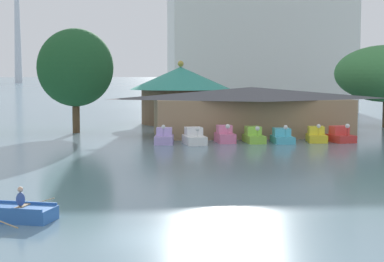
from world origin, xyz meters
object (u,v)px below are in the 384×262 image
Objects in this scene: rowboat_with_rower at (16,213)px; pedal_boat_cyan at (282,137)px; boathouse at (251,110)px; pedal_boat_lavender at (164,137)px; pedal_boat_pink at (225,136)px; pedal_boat_lime at (254,136)px; shoreline_tree_mid at (75,68)px; pedal_boat_white at (194,137)px; pedal_boat_yellow at (316,136)px; pedal_boat_red at (341,136)px; green_roof_pavilion at (181,92)px; background_building_block at (258,40)px.

rowboat_with_rower is 1.23× the size of pedal_boat_cyan.
pedal_boat_lavender is at bearing -143.79° from boathouse.
pedal_boat_lime is at bearing 79.55° from pedal_boat_pink.
pedal_boat_cyan is 0.29× the size of shoreline_tree_mid.
shoreline_tree_mid reaches higher than pedal_boat_white.
pedal_boat_cyan is 6.87m from boathouse.
pedal_boat_yellow is 2.03m from pedal_boat_red.
green_roof_pavilion is at bearing 177.93° from pedal_boat_lavender.
pedal_boat_cyan is at bearing -72.62° from green_roof_pavilion.
rowboat_with_rower is 1.39× the size of pedal_boat_yellow.
rowboat_with_rower is 32.34m from pedal_boat_cyan.
pedal_boat_cyan is 5.02m from pedal_boat_red.
boathouse is (15.94, 33.74, 2.05)m from rowboat_with_rower.
shoreline_tree_mid reaches higher than pedal_boat_lime.
pedal_boat_lavender reaches higher than rowboat_with_rower.
pedal_boat_yellow is at bearing -110.73° from pedal_boat_red.
background_building_block reaches higher than rowboat_with_rower.
pedal_boat_yellow is at bearing -107.94° from rowboat_with_rower.
pedal_boat_cyan is at bearing 86.68° from pedal_boat_white.
pedal_boat_red is at bearing -45.05° from boathouse.
pedal_boat_red is at bearing 90.06° from pedal_boat_yellow.
pedal_boat_cyan is at bearing -77.97° from pedal_boat_yellow.
shoreline_tree_mid is at bearing -125.22° from background_building_block.
pedal_boat_lime is 48.46m from background_building_block.
pedal_boat_pink is at bearing -107.60° from pedal_boat_red.
pedal_boat_lime is 5.35m from pedal_boat_yellow.
background_building_block is (24.76, 74.03, 10.55)m from rowboat_with_rower.
green_roof_pavilion is (10.66, 48.71, 3.39)m from rowboat_with_rower.
rowboat_with_rower is at bearing -25.76° from pedal_boat_white.
boathouse is at bearing -137.30° from pedal_boat_yellow.
background_building_block is (12.15, 46.06, 10.27)m from pedal_boat_pink.
pedal_boat_white is 0.31× the size of shoreline_tree_mid.
pedal_boat_red reaches higher than pedal_boat_yellow.
pedal_boat_red reaches higher than pedal_boat_white.
pedal_boat_pink is 21.06m from green_roof_pavilion.
green_roof_pavilion is at bearing 43.10° from shoreline_tree_mid.
pedal_boat_cyan is 21.76m from shoreline_tree_mid.
pedal_boat_cyan is 1.13× the size of pedal_boat_yellow.
rowboat_with_rower is 34.25m from pedal_boat_yellow.
boathouse is 1.89× the size of shoreline_tree_mid.
pedal_boat_lavender is at bearing -90.00° from pedal_boat_cyan.
pedal_boat_lime is 6.37m from boathouse.
green_roof_pavilion reaches higher than pedal_boat_pink.
boathouse is at bearing -70.57° from green_roof_pavilion.
pedal_boat_pink is at bearing -86.00° from pedal_boat_yellow.
pedal_boat_pink is at bearing 104.38° from pedal_boat_white.
pedal_boat_white is at bearing -74.17° from pedal_boat_pink.
rowboat_with_rower is at bearing -52.97° from pedal_boat_red.
pedal_boat_yellow is 0.22× the size of green_roof_pavilion.
pedal_boat_yellow is at bearing 96.38° from pedal_boat_lavender.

